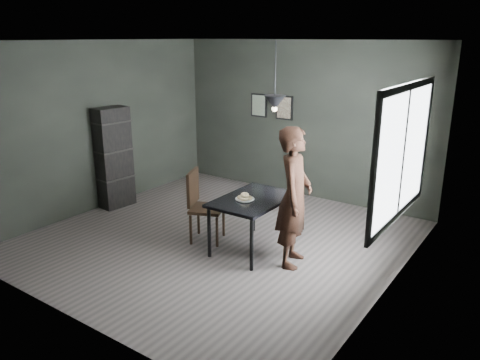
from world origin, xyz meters
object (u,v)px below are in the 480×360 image
Objects in this scene: woman at (294,197)px; cafe_table at (253,203)px; shelf_unit at (114,158)px; pendant_lamp at (275,103)px; white_plate at (245,199)px; wood_chair at (201,201)px.

cafe_table is at bearing 68.13° from woman.
shelf_unit is (-3.58, 0.15, -0.04)m from woman.
shelf_unit is 3.39m from pendant_lamp.
pendant_lamp reaches higher than white_plate.
shelf_unit reaches higher than white_plate.
white_plate is 0.73m from woman.
cafe_table is 0.16m from white_plate.
woman is at bearing -18.64° from wood_chair.
pendant_lamp reaches higher than wood_chair.
wood_chair is (-0.74, -0.04, -0.16)m from white_plate.
woman reaches higher than shelf_unit.
pendant_lamp reaches higher than woman.
wood_chair is at bearing -168.01° from cafe_table.
woman is at bearing 3.18° from shelf_unit.
pendant_lamp reaches higher than shelf_unit.
pendant_lamp is at bearing 52.18° from woman.
white_plate is at bearing -111.11° from cafe_table.
woman is 1.05× the size of shelf_unit.
wood_chair is 2.17m from shelf_unit.
pendant_lamp reaches higher than cafe_table.
pendant_lamp is (3.17, -0.00, 1.19)m from shelf_unit.
pendant_lamp is (0.25, 0.10, 1.38)m from cafe_table.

